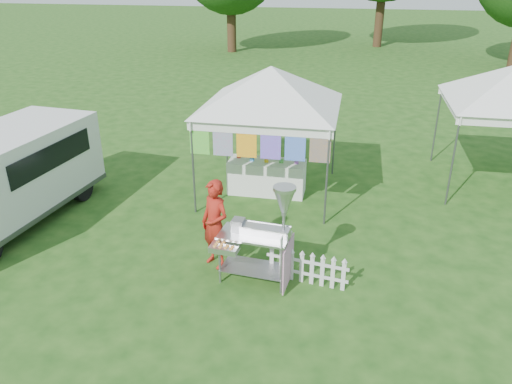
# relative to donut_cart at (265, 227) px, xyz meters

# --- Properties ---
(ground) EXTENTS (120.00, 120.00, 0.00)m
(ground) POSITION_rel_donut_cart_xyz_m (-0.57, 0.26, -1.07)
(ground) COLOR #1B4513
(ground) RESTS_ON ground
(canopy_main) EXTENTS (4.24, 4.24, 3.45)m
(canopy_main) POSITION_rel_donut_cart_xyz_m (-0.57, 3.75, 1.92)
(canopy_main) COLOR #59595E
(canopy_main) RESTS_ON ground
(donut_cart) EXTENTS (1.37, 0.85, 1.82)m
(donut_cart) POSITION_rel_donut_cart_xyz_m (0.00, 0.00, 0.00)
(donut_cart) COLOR gray
(donut_cart) RESTS_ON ground
(vendor) EXTENTS (0.72, 0.66, 1.66)m
(vendor) POSITION_rel_donut_cart_xyz_m (-0.97, 0.37, -0.24)
(vendor) COLOR maroon
(vendor) RESTS_ON ground
(cargo_van) EXTENTS (2.28, 4.74, 1.91)m
(cargo_van) POSITION_rel_donut_cart_xyz_m (-5.68, 1.17, -0.04)
(cargo_van) COLOR silver
(cargo_van) RESTS_ON ground
(picket_fence) EXTENTS (1.43, 0.25, 0.56)m
(picket_fence) POSITION_rel_donut_cart_xyz_m (0.71, 0.11, -0.78)
(picket_fence) COLOR silver
(picket_fence) RESTS_ON ground
(display_table) EXTENTS (1.80, 0.70, 0.80)m
(display_table) POSITION_rel_donut_cart_xyz_m (-0.63, 3.68, -0.67)
(display_table) COLOR white
(display_table) RESTS_ON ground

